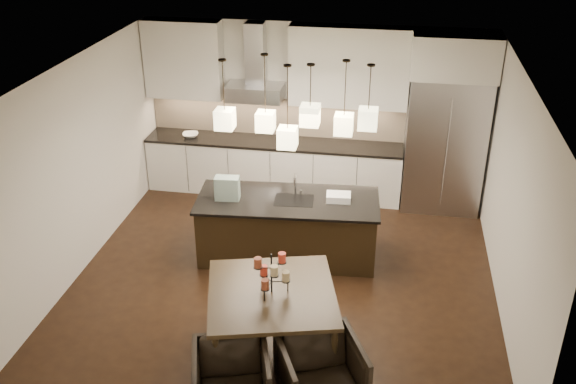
% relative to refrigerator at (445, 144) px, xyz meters
% --- Properties ---
extents(floor, '(5.50, 5.50, 0.02)m').
position_rel_refrigerator_xyz_m(floor, '(-2.10, -2.38, -1.08)').
color(floor, black).
rests_on(floor, ground).
extents(ceiling, '(5.50, 5.50, 0.02)m').
position_rel_refrigerator_xyz_m(ceiling, '(-2.10, -2.38, 1.73)').
color(ceiling, white).
rests_on(ceiling, wall_back).
extents(wall_back, '(5.50, 0.02, 2.80)m').
position_rel_refrigerator_xyz_m(wall_back, '(-2.10, 0.38, 0.32)').
color(wall_back, silver).
rests_on(wall_back, ground).
extents(wall_front, '(5.50, 0.02, 2.80)m').
position_rel_refrigerator_xyz_m(wall_front, '(-2.10, -5.14, 0.32)').
color(wall_front, silver).
rests_on(wall_front, ground).
extents(wall_left, '(0.02, 5.50, 2.80)m').
position_rel_refrigerator_xyz_m(wall_left, '(-4.86, -2.38, 0.32)').
color(wall_left, silver).
rests_on(wall_left, ground).
extents(wall_right, '(0.02, 5.50, 2.80)m').
position_rel_refrigerator_xyz_m(wall_right, '(0.66, -2.38, 0.32)').
color(wall_right, silver).
rests_on(wall_right, ground).
extents(refrigerator, '(1.20, 0.72, 2.15)m').
position_rel_refrigerator_xyz_m(refrigerator, '(0.00, 0.00, 0.00)').
color(refrigerator, '#B7B7BA').
rests_on(refrigerator, floor).
extents(fridge_panel, '(1.26, 0.72, 0.65)m').
position_rel_refrigerator_xyz_m(fridge_panel, '(0.00, 0.00, 1.40)').
color(fridge_panel, silver).
rests_on(fridge_panel, refrigerator).
extents(lower_cabinets, '(4.21, 0.62, 0.88)m').
position_rel_refrigerator_xyz_m(lower_cabinets, '(-2.73, 0.05, -0.64)').
color(lower_cabinets, silver).
rests_on(lower_cabinets, floor).
extents(countertop, '(4.21, 0.66, 0.04)m').
position_rel_refrigerator_xyz_m(countertop, '(-2.73, 0.05, -0.17)').
color(countertop, black).
rests_on(countertop, lower_cabinets).
extents(backsplash, '(4.21, 0.02, 0.63)m').
position_rel_refrigerator_xyz_m(backsplash, '(-2.73, 0.35, 0.16)').
color(backsplash, beige).
rests_on(backsplash, countertop).
extents(upper_cab_left, '(1.25, 0.35, 1.25)m').
position_rel_refrigerator_xyz_m(upper_cab_left, '(-4.20, 0.19, 1.10)').
color(upper_cab_left, silver).
rests_on(upper_cab_left, wall_back).
extents(upper_cab_right, '(1.85, 0.35, 1.25)m').
position_rel_refrigerator_xyz_m(upper_cab_right, '(-1.55, 0.19, 1.10)').
color(upper_cab_right, silver).
rests_on(upper_cab_right, wall_back).
extents(hood_canopy, '(0.90, 0.52, 0.24)m').
position_rel_refrigerator_xyz_m(hood_canopy, '(-3.03, 0.10, 0.65)').
color(hood_canopy, '#B7B7BA').
rests_on(hood_canopy, wall_back).
extents(hood_chimney, '(0.30, 0.28, 0.96)m').
position_rel_refrigerator_xyz_m(hood_chimney, '(-3.03, 0.21, 1.24)').
color(hood_chimney, '#B7B7BA').
rests_on(hood_chimney, hood_canopy).
extents(fruit_bowl, '(0.31, 0.31, 0.06)m').
position_rel_refrigerator_xyz_m(fruit_bowl, '(-4.12, 0.00, -0.12)').
color(fruit_bowl, silver).
rests_on(fruit_bowl, countertop).
extents(island_body, '(2.47, 1.15, 0.85)m').
position_rel_refrigerator_xyz_m(island_body, '(-2.15, -1.88, -0.65)').
color(island_body, black).
rests_on(island_body, floor).
extents(island_top, '(2.55, 1.23, 0.04)m').
position_rel_refrigerator_xyz_m(island_top, '(-2.15, -1.88, -0.21)').
color(island_top, black).
rests_on(island_top, island_body).
extents(faucet, '(0.11, 0.24, 0.37)m').
position_rel_refrigerator_xyz_m(faucet, '(-2.07, -1.78, -0.01)').
color(faucet, silver).
rests_on(faucet, island_top).
extents(tote_bag, '(0.34, 0.20, 0.33)m').
position_rel_refrigerator_xyz_m(tote_bag, '(-2.96, -2.01, -0.03)').
color(tote_bag, '#1D4931').
rests_on(tote_bag, island_top).
extents(food_container, '(0.34, 0.26, 0.10)m').
position_rel_refrigerator_xyz_m(food_container, '(-1.47, -1.80, -0.14)').
color(food_container, silver).
rests_on(food_container, island_top).
extents(dining_table, '(1.66, 1.66, 0.82)m').
position_rel_refrigerator_xyz_m(dining_table, '(-1.98, -3.92, -0.67)').
color(dining_table, black).
rests_on(dining_table, floor).
extents(candelabra, '(0.48, 0.48, 0.48)m').
position_rel_refrigerator_xyz_m(candelabra, '(-1.98, -3.92, -0.02)').
color(candelabra, black).
rests_on(candelabra, dining_table).
extents(candle_a, '(0.10, 0.10, 0.11)m').
position_rel_refrigerator_xyz_m(candle_a, '(-1.83, -3.88, -0.06)').
color(candle_a, '#D5BC88').
rests_on(candle_a, candelabra).
extents(candle_b, '(0.10, 0.10, 0.11)m').
position_rel_refrigerator_xyz_m(candle_b, '(-2.09, -3.81, -0.06)').
color(candle_b, '#E53F2B').
rests_on(candle_b, candelabra).
extents(candle_c, '(0.10, 0.10, 0.11)m').
position_rel_refrigerator_xyz_m(candle_c, '(-2.02, -4.07, -0.06)').
color(candle_c, brown).
rests_on(candle_c, candelabra).
extents(candle_d, '(0.10, 0.10, 0.11)m').
position_rel_refrigerator_xyz_m(candle_d, '(-1.89, -3.80, 0.11)').
color(candle_d, '#E53F2B').
rests_on(candle_d, candelabra).
extents(candle_e, '(0.10, 0.10, 0.11)m').
position_rel_refrigerator_xyz_m(candle_e, '(-2.12, -3.94, 0.11)').
color(candle_e, brown).
rests_on(candle_e, candelabra).
extents(candle_f, '(0.10, 0.10, 0.11)m').
position_rel_refrigerator_xyz_m(candle_f, '(-1.92, -4.05, 0.11)').
color(candle_f, '#D5BC88').
rests_on(candle_f, candelabra).
extents(armchair_left, '(0.94, 0.95, 0.70)m').
position_rel_refrigerator_xyz_m(armchair_left, '(-2.22, -4.83, -0.72)').
color(armchair_left, black).
rests_on(armchair_left, floor).
extents(armchair_right, '(1.06, 1.07, 0.74)m').
position_rel_refrigerator_xyz_m(armchair_right, '(-1.35, -4.61, -0.70)').
color(armchair_right, black).
rests_on(armchair_right, floor).
extents(pendant_a, '(0.24, 0.24, 0.26)m').
position_rel_refrigerator_xyz_m(pendant_a, '(-2.97, -1.94, 0.94)').
color(pendant_a, '#FEF2B2').
rests_on(pendant_a, ceiling).
extents(pendant_b, '(0.24, 0.24, 0.26)m').
position_rel_refrigerator_xyz_m(pendant_b, '(-2.51, -1.60, 0.81)').
color(pendant_b, '#FEF2B2').
rests_on(pendant_b, ceiling).
extents(pendant_c, '(0.24, 0.24, 0.26)m').
position_rel_refrigerator_xyz_m(pendant_c, '(-1.86, -1.97, 1.07)').
color(pendant_c, '#FEF2B2').
rests_on(pendant_c, ceiling).
extents(pendant_d, '(0.24, 0.24, 0.26)m').
position_rel_refrigerator_xyz_m(pendant_d, '(-1.45, -1.71, 0.88)').
color(pendant_d, '#FEF2B2').
rests_on(pendant_d, ceiling).
extents(pendant_e, '(0.24, 0.24, 0.26)m').
position_rel_refrigerator_xyz_m(pendant_e, '(-1.14, -1.86, 1.03)').
color(pendant_e, '#FEF2B2').
rests_on(pendant_e, ceiling).
extents(pendant_f, '(0.24, 0.24, 0.26)m').
position_rel_refrigerator_xyz_m(pendant_f, '(-2.13, -2.05, 0.78)').
color(pendant_f, '#FEF2B2').
rests_on(pendant_f, ceiling).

